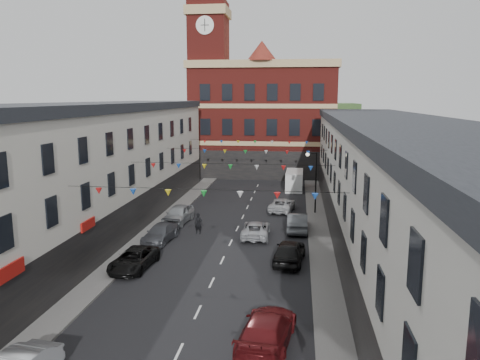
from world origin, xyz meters
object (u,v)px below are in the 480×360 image
at_px(car_right_c, 267,330).
at_px(car_right_d, 289,251).
at_px(car_right_f, 282,205).
at_px(car_left_c, 134,259).
at_px(pedestrian, 198,224).
at_px(car_right_e, 297,222).
at_px(car_left_e, 178,214).
at_px(white_van, 294,180).
at_px(car_left_d, 160,233).
at_px(moving_car, 256,229).
at_px(street_lamp, 313,174).

xyz_separation_m(car_right_c, car_right_d, (0.78, 11.07, 0.03)).
distance_m(car_right_d, car_right_f, 14.61).
relative_size(car_left_c, car_right_f, 0.98).
bearing_deg(car_right_f, car_left_c, 69.37).
height_order(car_right_f, pedestrian, pedestrian).
height_order(car_right_c, car_right_e, car_right_e).
xyz_separation_m(car_left_c, car_right_f, (9.10, 17.04, 0.01)).
relative_size(car_left_e, car_right_f, 0.98).
relative_size(white_van, pedestrian, 2.99).
height_order(car_right_c, white_van, white_van).
bearing_deg(car_left_c, car_right_c, -38.59).
height_order(car_left_d, pedestrian, pedestrian).
height_order(car_left_c, pedestrian, pedestrian).
height_order(moving_car, pedestrian, pedestrian).
bearing_deg(moving_car, car_right_f, -102.14).
bearing_deg(car_right_f, pedestrian, 60.12).
height_order(car_left_d, white_van, white_van).
distance_m(car_left_e, car_right_c, 22.19).
relative_size(car_left_c, moving_car, 1.00).
distance_m(white_van, pedestrian, 21.32).
height_order(street_lamp, white_van, street_lamp).
bearing_deg(moving_car, street_lamp, -120.77).
relative_size(car_left_e, white_van, 0.90).
xyz_separation_m(street_lamp, car_right_f, (-2.95, 0.71, -3.24)).
bearing_deg(car_right_d, car_right_c, 92.02).
distance_m(car_left_d, car_right_c, 17.33).
bearing_deg(car_left_d, car_left_e, 96.47).
bearing_deg(car_right_d, white_van, -84.05).
height_order(street_lamp, car_right_e, street_lamp).
xyz_separation_m(car_right_d, car_right_f, (-1.02, 14.57, -0.14)).
bearing_deg(car_left_e, car_left_c, -84.60).
bearing_deg(pedestrian, car_right_f, 60.76).
height_order(car_left_c, moving_car, moving_car).
bearing_deg(car_right_e, white_van, -88.26).
xyz_separation_m(car_right_d, car_right_e, (0.51, 7.79, -0.02)).
relative_size(car_left_d, pedestrian, 2.60).
bearing_deg(car_right_d, car_left_d, -13.16).
relative_size(car_right_c, car_right_e, 1.13).
relative_size(car_right_d, pedestrian, 2.70).
relative_size(street_lamp, car_right_d, 1.27).
height_order(car_right_d, pedestrian, pedestrian).
height_order(car_left_c, car_right_e, car_right_e).
distance_m(car_left_d, car_left_e, 5.54).
bearing_deg(car_right_d, street_lamp, -91.87).
xyz_separation_m(car_right_d, pedestrian, (-7.62, 5.92, 0.07)).
distance_m(car_left_c, car_right_c, 12.69).
distance_m(street_lamp, car_left_c, 20.55).
bearing_deg(car_right_c, car_right_f, -82.18).
relative_size(street_lamp, car_left_c, 1.28).
xyz_separation_m(car_right_e, pedestrian, (-8.12, -1.87, 0.09)).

